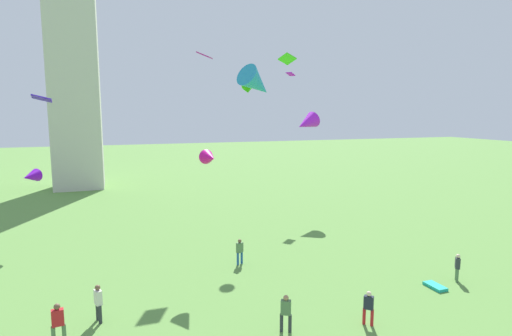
% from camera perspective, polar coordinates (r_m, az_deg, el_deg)
% --- Properties ---
extents(person_0, '(0.39, 0.53, 1.76)m').
position_cam_1_polar(person_0, '(20.73, -21.23, -16.97)').
color(person_0, '#2D3338').
rests_on(person_0, ground_plane).
extents(person_1, '(0.46, 0.46, 1.59)m').
position_cam_1_polar(person_1, '(19.88, 15.48, -18.13)').
color(person_1, red).
rests_on(person_1, ground_plane).
extents(person_2, '(0.56, 0.33, 1.81)m').
position_cam_1_polar(person_2, '(19.48, -25.99, -18.80)').
color(person_2, '#51754C').
rests_on(person_2, ground_plane).
extents(person_3, '(0.45, 0.47, 1.59)m').
position_cam_1_polar(person_3, '(26.24, 26.38, -12.18)').
color(person_3, '#51754C').
rests_on(person_3, ground_plane).
extents(person_4, '(0.49, 0.43, 1.63)m').
position_cam_1_polar(person_4, '(26.09, -2.29, -11.41)').
color(person_4, '#235693').
rests_on(person_4, ground_plane).
extents(person_5, '(0.50, 0.43, 1.68)m').
position_cam_1_polar(person_5, '(18.73, 4.20, -19.36)').
color(person_5, '#2D3338').
rests_on(person_5, ground_plane).
extents(kite_flying_0, '(2.97, 2.42, 2.18)m').
position_cam_1_polar(kite_flying_0, '(39.12, 7.06, 6.26)').
color(kite_flying_0, '#AF1BE5').
extents(kite_flying_1, '(1.47, 1.61, 0.97)m').
position_cam_1_polar(kite_flying_1, '(32.70, -29.06, -1.05)').
color(kite_flying_1, '#6D0BC3').
extents(kite_flying_2, '(1.52, 1.76, 0.55)m').
position_cam_1_polar(kite_flying_2, '(31.58, -7.22, 15.38)').
color(kite_flying_2, '#B9218F').
extents(kite_flying_3, '(1.18, 1.62, 1.33)m').
position_cam_1_polar(kite_flying_3, '(31.64, -1.20, 10.97)').
color(kite_flying_3, '#29BF04').
extents(kite_flying_4, '(2.93, 2.50, 2.29)m').
position_cam_1_polar(kite_flying_4, '(25.14, 0.13, 11.71)').
color(kite_flying_4, '#2089BD').
extents(kite_flying_5, '(1.62, 1.10, 0.71)m').
position_cam_1_polar(kite_flying_5, '(38.96, -27.82, 8.61)').
color(kite_flying_5, '#461BEA').
extents(kite_flying_6, '(0.92, 1.16, 0.69)m').
position_cam_1_polar(kite_flying_6, '(27.90, 4.38, 15.00)').
color(kite_flying_6, '#42CE1F').
extents(kite_flying_7, '(1.14, 1.11, 0.32)m').
position_cam_1_polar(kite_flying_7, '(42.21, 4.86, 12.97)').
color(kite_flying_7, '#BA0BEA').
extents(kite_flying_8, '(1.09, 1.38, 0.89)m').
position_cam_1_polar(kite_flying_8, '(24.14, -6.48, 1.45)').
color(kite_flying_8, '#D60C88').
extents(kite_bundle_1, '(0.66, 1.23, 0.17)m').
position_cam_1_polar(kite_bundle_1, '(25.11, 23.80, -14.92)').
color(kite_bundle_1, teal).
rests_on(kite_bundle_1, ground_plane).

